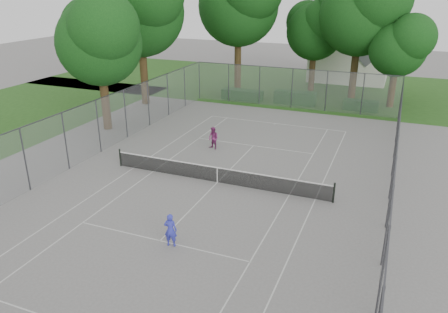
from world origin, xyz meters
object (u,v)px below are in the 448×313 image
at_px(tennis_net, 217,174).
at_px(house, 351,43).
at_px(woman_player, 213,138).
at_px(girl_player, 171,230).

distance_m(tennis_net, house, 31.60).
relative_size(tennis_net, house, 1.24).
bearing_deg(woman_player, house, 97.73).
xyz_separation_m(tennis_net, house, (3.12, 31.23, 3.65)).
distance_m(tennis_net, woman_player, 5.37).
xyz_separation_m(house, woman_player, (-5.43, -26.39, -3.41)).
bearing_deg(girl_player, woman_player, -87.17).
bearing_deg(house, girl_player, -93.80).
bearing_deg(girl_player, tennis_net, -96.23).
relative_size(house, girl_player, 6.87).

